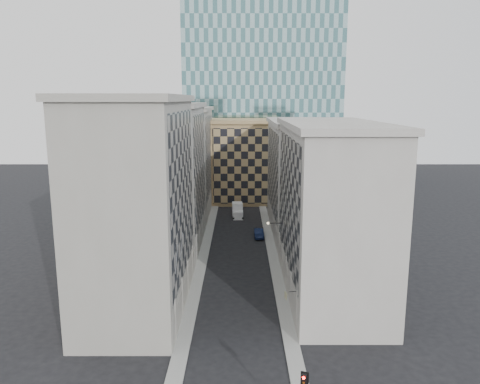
{
  "coord_description": "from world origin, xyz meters",
  "views": [
    {
      "loc": [
        0.29,
        -39.26,
        23.21
      ],
      "look_at": [
        0.28,
        12.35,
        12.97
      ],
      "focal_mm": 35.0,
      "sensor_mm": 36.0,
      "label": 1
    }
  ],
  "objects": [
    {
      "name": "church_tower",
      "position": [
        0.0,
        82.0,
        26.95
      ],
      "size": [
        7.2,
        7.2,
        51.5
      ],
      "color": "#2C2722",
      "rests_on": "ground"
    },
    {
      "name": "bldg_left_c",
      "position": [
        -10.88,
        55.0,
        10.83
      ],
      "size": [
        10.8,
        22.8,
        21.7
      ],
      "color": "gray",
      "rests_on": "ground"
    },
    {
      "name": "shop_sign",
      "position": [
        4.96,
        4.9,
        3.83
      ],
      "size": [
        1.23,
        0.73,
        0.82
      ],
      "rotation": [
        0.0,
        0.0,
        0.22
      ],
      "color": "black",
      "rests_on": "ground"
    },
    {
      "name": "sidewalk_west",
      "position": [
        -5.25,
        30.0,
        0.07
      ],
      "size": [
        1.5,
        100.0,
        0.15
      ],
      "primitive_type": "cube",
      "color": "gray",
      "rests_on": "ground"
    },
    {
      "name": "box_truck",
      "position": [
        -0.23,
        51.95,
        1.19
      ],
      "size": [
        2.28,
        5.07,
        2.73
      ],
      "rotation": [
        0.0,
        0.0,
        0.05
      ],
      "color": "white",
      "rests_on": "ground"
    },
    {
      "name": "bldg_right_a",
      "position": [
        10.88,
        15.0,
        10.32
      ],
      "size": [
        10.8,
        26.8,
        20.7
      ],
      "color": "#A7A199",
      "rests_on": "ground"
    },
    {
      "name": "sidewalk_east",
      "position": [
        5.25,
        30.0,
        0.07
      ],
      "size": [
        1.5,
        100.0,
        0.15
      ],
      "primitive_type": "cube",
      "color": "gray",
      "rests_on": "ground"
    },
    {
      "name": "bldg_right_b",
      "position": [
        10.89,
        42.0,
        9.85
      ],
      "size": [
        10.8,
        28.8,
        19.7
      ],
      "color": "#A7A199",
      "rests_on": "ground"
    },
    {
      "name": "bracket_lamp",
      "position": [
        4.38,
        24.0,
        6.2
      ],
      "size": [
        1.98,
        0.36,
        0.36
      ],
      "color": "black",
      "rests_on": "ground"
    },
    {
      "name": "dark_car",
      "position": [
        3.5,
        37.78,
        0.75
      ],
      "size": [
        1.62,
        4.54,
        1.49
      ],
      "primitive_type": "imported",
      "rotation": [
        0.0,
        0.0,
        0.01
      ],
      "color": "#0E1734",
      "rests_on": "ground"
    },
    {
      "name": "bldg_left_a",
      "position": [
        -10.88,
        11.0,
        11.82
      ],
      "size": [
        10.8,
        22.8,
        23.7
      ],
      "color": "gray",
      "rests_on": "ground"
    },
    {
      "name": "tan_block",
      "position": [
        2.0,
        67.9,
        9.44
      ],
      "size": [
        16.8,
        14.8,
        18.8
      ],
      "color": "tan",
      "rests_on": "ground"
    },
    {
      "name": "flagpoles_left",
      "position": [
        -5.9,
        6.0,
        8.0
      ],
      "size": [
        0.1,
        6.33,
        2.33
      ],
      "color": "gray",
      "rests_on": "ground"
    },
    {
      "name": "ground",
      "position": [
        0.0,
        0.0,
        0.0
      ],
      "size": [
        260.0,
        260.0,
        0.0
      ],
      "primitive_type": "plane",
      "color": "black",
      "rests_on": "ground"
    },
    {
      "name": "bldg_left_b",
      "position": [
        -10.88,
        33.0,
        11.32
      ],
      "size": [
        10.8,
        22.8,
        22.7
      ],
      "color": "gray",
      "rests_on": "ground"
    }
  ]
}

